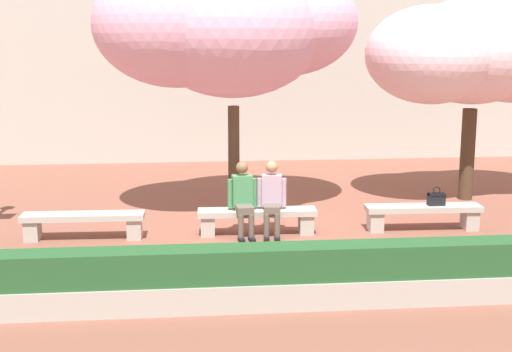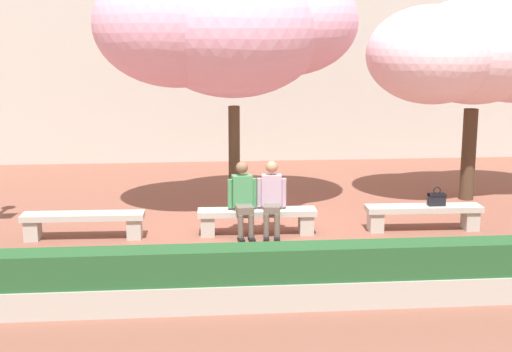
{
  "view_description": "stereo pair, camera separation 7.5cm",
  "coord_description": "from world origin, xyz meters",
  "px_view_note": "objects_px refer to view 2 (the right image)",
  "views": [
    {
      "loc": [
        -1.19,
        -11.93,
        3.45
      ],
      "look_at": [
        0.0,
        0.2,
        1.0
      ],
      "focal_mm": 50.0,
      "sensor_mm": 36.0,
      "label": 1
    },
    {
      "loc": [
        -1.11,
        -11.94,
        3.45
      ],
      "look_at": [
        0.0,
        0.2,
        1.0
      ],
      "focal_mm": 50.0,
      "sensor_mm": 36.0,
      "label": 2
    }
  ],
  "objects_px": {
    "stone_bench_center": "(423,213)",
    "handbag": "(437,198)",
    "stone_bench_near_west": "(257,217)",
    "person_seated_left": "(243,196)",
    "person_seated_right": "(272,196)",
    "cherry_tree_secondary": "(477,53)",
    "cherry_tree_main": "(230,26)",
    "stone_bench_west_end": "(83,221)"
  },
  "relations": [
    {
      "from": "stone_bench_near_west",
      "to": "stone_bench_center",
      "type": "bearing_deg",
      "value": 0.0
    },
    {
      "from": "stone_bench_near_west",
      "to": "person_seated_left",
      "type": "bearing_deg",
      "value": -167.93
    },
    {
      "from": "stone_bench_west_end",
      "to": "person_seated_left",
      "type": "height_order",
      "value": "person_seated_left"
    },
    {
      "from": "stone_bench_center",
      "to": "cherry_tree_main",
      "type": "xyz_separation_m",
      "value": [
        -3.34,
        1.5,
        3.27
      ]
    },
    {
      "from": "stone_bench_center",
      "to": "handbag",
      "type": "height_order",
      "value": "handbag"
    },
    {
      "from": "cherry_tree_main",
      "to": "cherry_tree_secondary",
      "type": "distance_m",
      "value": 5.14
    },
    {
      "from": "handbag",
      "to": "cherry_tree_secondary",
      "type": "distance_m",
      "value": 3.68
    },
    {
      "from": "handbag",
      "to": "cherry_tree_main",
      "type": "relative_size",
      "value": 0.07
    },
    {
      "from": "stone_bench_near_west",
      "to": "cherry_tree_secondary",
      "type": "distance_m",
      "value": 5.89
    },
    {
      "from": "stone_bench_near_west",
      "to": "stone_bench_west_end",
      "type": "bearing_deg",
      "value": 180.0
    },
    {
      "from": "stone_bench_center",
      "to": "person_seated_right",
      "type": "bearing_deg",
      "value": -178.88
    },
    {
      "from": "person_seated_left",
      "to": "stone_bench_west_end",
      "type": "bearing_deg",
      "value": 178.88
    },
    {
      "from": "cherry_tree_secondary",
      "to": "person_seated_right",
      "type": "bearing_deg",
      "value": -152.56
    },
    {
      "from": "stone_bench_west_end",
      "to": "handbag",
      "type": "height_order",
      "value": "handbag"
    },
    {
      "from": "stone_bench_center",
      "to": "person_seated_left",
      "type": "distance_m",
      "value": 3.24
    },
    {
      "from": "stone_bench_near_west",
      "to": "stone_bench_center",
      "type": "xyz_separation_m",
      "value": [
        2.97,
        0.0,
        0.0
      ]
    },
    {
      "from": "cherry_tree_main",
      "to": "stone_bench_near_west",
      "type": "bearing_deg",
      "value": -76.12
    },
    {
      "from": "cherry_tree_secondary",
      "to": "stone_bench_near_west",
      "type": "bearing_deg",
      "value": -154.34
    },
    {
      "from": "stone_bench_center",
      "to": "person_seated_right",
      "type": "relative_size",
      "value": 1.6
    },
    {
      "from": "handbag",
      "to": "cherry_tree_secondary",
      "type": "bearing_deg",
      "value": 56.51
    },
    {
      "from": "person_seated_right",
      "to": "handbag",
      "type": "xyz_separation_m",
      "value": [
        2.94,
        0.04,
        -0.12
      ]
    },
    {
      "from": "stone_bench_center",
      "to": "cherry_tree_main",
      "type": "height_order",
      "value": "cherry_tree_main"
    },
    {
      "from": "person_seated_right",
      "to": "handbag",
      "type": "bearing_deg",
      "value": 0.76
    },
    {
      "from": "person_seated_left",
      "to": "person_seated_right",
      "type": "bearing_deg",
      "value": 0.02
    },
    {
      "from": "stone_bench_west_end",
      "to": "cherry_tree_main",
      "type": "bearing_deg",
      "value": 29.94
    },
    {
      "from": "stone_bench_near_west",
      "to": "person_seated_left",
      "type": "relative_size",
      "value": 1.6
    },
    {
      "from": "stone_bench_center",
      "to": "person_seated_left",
      "type": "relative_size",
      "value": 1.6
    },
    {
      "from": "stone_bench_near_west",
      "to": "person_seated_right",
      "type": "relative_size",
      "value": 1.6
    },
    {
      "from": "person_seated_right",
      "to": "cherry_tree_secondary",
      "type": "bearing_deg",
      "value": 27.44
    },
    {
      "from": "stone_bench_center",
      "to": "handbag",
      "type": "xyz_separation_m",
      "value": [
        0.22,
        -0.01,
        0.27
      ]
    },
    {
      "from": "cherry_tree_secondary",
      "to": "stone_bench_west_end",
      "type": "bearing_deg",
      "value": -163.6
    },
    {
      "from": "stone_bench_west_end",
      "to": "stone_bench_center",
      "type": "bearing_deg",
      "value": 0.0
    },
    {
      "from": "stone_bench_near_west",
      "to": "person_seated_left",
      "type": "distance_m",
      "value": 0.46
    },
    {
      "from": "cherry_tree_secondary",
      "to": "stone_bench_center",
      "type": "bearing_deg",
      "value": -127.41
    },
    {
      "from": "person_seated_left",
      "to": "handbag",
      "type": "height_order",
      "value": "person_seated_left"
    },
    {
      "from": "handbag",
      "to": "cherry_tree_main",
      "type": "height_order",
      "value": "cherry_tree_main"
    },
    {
      "from": "stone_bench_near_west",
      "to": "cherry_tree_main",
      "type": "xyz_separation_m",
      "value": [
        -0.37,
        1.5,
        3.27
      ]
    },
    {
      "from": "cherry_tree_main",
      "to": "cherry_tree_secondary",
      "type": "height_order",
      "value": "cherry_tree_main"
    },
    {
      "from": "stone_bench_center",
      "to": "cherry_tree_secondary",
      "type": "bearing_deg",
      "value": 52.59
    },
    {
      "from": "person_seated_left",
      "to": "handbag",
      "type": "xyz_separation_m",
      "value": [
        3.44,
        0.04,
        -0.12
      ]
    },
    {
      "from": "stone_bench_west_end",
      "to": "cherry_tree_main",
      "type": "relative_size",
      "value": 0.42
    },
    {
      "from": "stone_bench_west_end",
      "to": "person_seated_left",
      "type": "bearing_deg",
      "value": -1.12
    }
  ]
}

